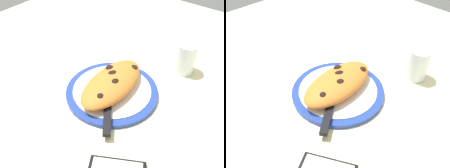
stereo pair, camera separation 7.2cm
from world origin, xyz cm
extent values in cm
cube|color=beige|center=(0.00, 0.00, -1.50)|extent=(150.00, 150.00, 3.00)
cylinder|color=#233D99|center=(0.00, 0.00, 0.71)|extent=(27.31, 27.31, 1.41)
cylinder|color=white|center=(0.00, 0.00, 1.56)|extent=(23.11, 23.11, 0.30)
ellipsoid|color=orange|center=(-0.48, -0.44, 4.15)|extent=(25.39, 13.74, 4.87)
ellipsoid|color=black|center=(-8.41, 1.65, 5.46)|extent=(2.86, 2.80, 0.88)
ellipsoid|color=black|center=(7.19, 1.73, 5.64)|extent=(3.51, 3.29, 0.97)
ellipsoid|color=black|center=(0.86, 1.59, 6.09)|extent=(3.18, 2.63, 1.08)
ellipsoid|color=black|center=(-1.51, -1.03, 6.20)|extent=(3.71, 3.27, 1.09)
ellipsoid|color=black|center=(-3.22, -3.39, 5.92)|extent=(3.89, 3.78, 1.04)
cube|color=silver|center=(-0.01, -5.80, 1.91)|extent=(13.31, 3.51, 0.40)
cube|color=silver|center=(8.52, -4.10, 1.91)|extent=(4.35, 2.94, 0.40)
cube|color=silver|center=(1.10, -0.34, 1.91)|extent=(10.98, 8.81, 0.40)
cube|color=black|center=(10.30, 6.57, 2.31)|extent=(9.57, 7.89, 1.20)
cylinder|color=silver|center=(-23.10, 11.69, 5.16)|extent=(6.68, 6.68, 10.31)
cylinder|color=silver|center=(-23.10, 11.69, 3.42)|extent=(6.14, 6.14, 6.44)
camera|label=1|loc=(42.70, 33.63, 51.48)|focal=40.04mm
camera|label=2|loc=(37.86, 38.99, 51.48)|focal=40.04mm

